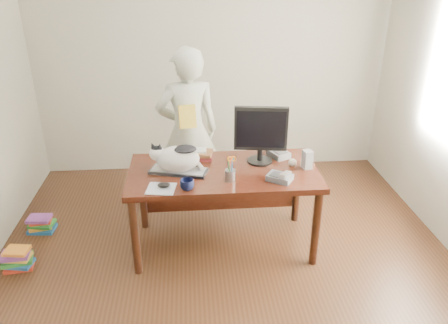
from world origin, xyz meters
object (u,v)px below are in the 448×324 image
(book_stack, at_px, (200,154))
(speaker, at_px, (307,159))
(baseball, at_px, (293,163))
(person, at_px, (188,132))
(mouse, at_px, (164,185))
(calculator, at_px, (279,154))
(keyboard, at_px, (178,171))
(coffee_mug, at_px, (187,185))
(pen_cup, at_px, (230,174))
(cat, at_px, (176,158))
(book_pile_b, at_px, (41,224))
(phone, at_px, (280,177))
(desk, at_px, (223,181))
(monitor, at_px, (261,132))
(book_pile_a, at_px, (18,259))

(book_stack, bearing_deg, speaker, -8.97)
(baseball, bearing_deg, person, 142.84)
(mouse, height_order, calculator, calculator)
(keyboard, xyz_separation_m, coffee_mug, (0.07, -0.31, 0.03))
(pen_cup, relative_size, calculator, 0.92)
(keyboard, height_order, calculator, calculator)
(cat, relative_size, book_pile_b, 1.81)
(cat, xyz_separation_m, phone, (0.83, -0.21, -0.11))
(phone, bearing_deg, keyboard, -161.22)
(phone, bearing_deg, desk, 179.04)
(cat, relative_size, monitor, 0.92)
(keyboard, distance_m, book_stack, 0.33)
(coffee_mug, bearing_deg, phone, 7.32)
(mouse, bearing_deg, person, 86.77)
(phone, xyz_separation_m, speaker, (0.27, 0.21, 0.05))
(mouse, bearing_deg, book_pile_a, -174.63)
(desk, xyz_separation_m, baseball, (0.60, -0.05, 0.18))
(person, bearing_deg, book_pile_b, 3.89)
(desk, distance_m, book_pile_a, 1.85)
(cat, distance_m, phone, 0.87)
(mouse, xyz_separation_m, phone, (0.93, 0.05, 0.01))
(baseball, bearing_deg, cat, -177.95)
(phone, bearing_deg, book_pile_a, -147.31)
(phone, bearing_deg, book_pile_b, -161.56)
(calculator, distance_m, person, 0.93)
(keyboard, bearing_deg, book_stack, 70.78)
(cat, distance_m, pen_cup, 0.47)
(phone, bearing_deg, book_stack, 175.92)
(pen_cup, distance_m, speaker, 0.69)
(monitor, relative_size, baseball, 7.31)
(mouse, relative_size, person, 0.06)
(mouse, relative_size, baseball, 1.54)
(book_stack, distance_m, book_pile_a, 1.77)
(keyboard, xyz_separation_m, cat, (-0.01, 0.00, 0.12))
(baseball, height_order, calculator, baseball)
(person, distance_m, book_pile_b, 1.66)
(desk, height_order, cat, cat)
(phone, bearing_deg, mouse, -143.96)
(book_stack, bearing_deg, monitor, -7.03)
(speaker, distance_m, book_pile_b, 2.57)
(keyboard, relative_size, monitor, 0.99)
(phone, relative_size, calculator, 1.02)
(monitor, height_order, calculator, monitor)
(keyboard, distance_m, phone, 0.85)
(mouse, relative_size, book_pile_a, 0.40)
(keyboard, relative_size, cat, 1.08)
(coffee_mug, xyz_separation_m, book_pile_a, (-1.44, 0.12, -0.71))
(monitor, relative_size, person, 0.31)
(cat, bearing_deg, phone, 1.18)
(desk, xyz_separation_m, calculator, (0.52, 0.16, 0.17))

